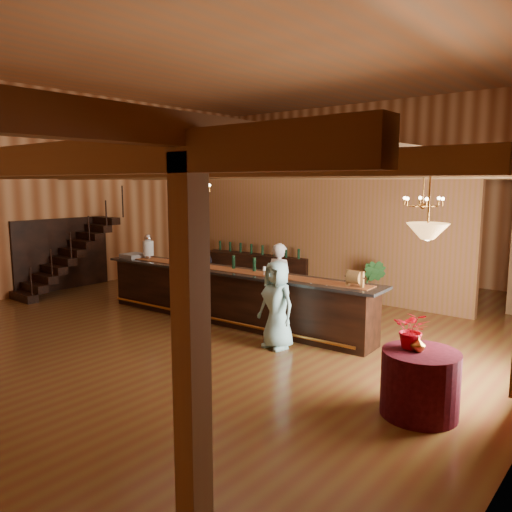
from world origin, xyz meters
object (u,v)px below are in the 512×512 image
Objects in this scene: beverage_dispenser at (148,247)px; backbar_shelf at (257,270)px; tasting_bar at (230,296)px; pendant_lamp at (428,231)px; staff_second at (197,264)px; floor_plant at (372,283)px; chandelier_right at (423,201)px; bartender at (280,282)px; guest at (277,305)px; chandelier_left at (192,188)px; raffle_drum at (355,277)px; round_table at (420,383)px.

beverage_dispenser reaches higher than backbar_shelf.
pendant_lamp reaches higher than tasting_bar.
tasting_bar is at bearing 142.61° from staff_second.
floor_plant is at bearing 122.47° from pendant_lamp.
chandelier_right is 0.41× the size of staff_second.
tasting_bar is at bearing 44.66° from bartender.
pendant_lamp is at bearing -9.30° from guest.
chandelier_left and pendant_lamp have the same top height.
bartender is (-2.17, 0.68, -0.47)m from raffle_drum.
backbar_shelf is 5.91m from chandelier_right.
tasting_bar is at bearing 166.75° from guest.
round_table is (6.79, -4.99, -0.04)m from backbar_shelf.
chandelier_right is (5.33, -1.34, 2.16)m from backbar_shelf.
bartender is at bearing 133.20° from guest.
chandelier_right is (3.37, 1.99, 2.05)m from tasting_bar.
tasting_bar is at bearing -119.36° from floor_plant.
pendant_lamp is 0.53× the size of bartender.
raffle_drum is at bearing 161.05° from bartender.
guest is (1.80, -0.70, 0.22)m from tasting_bar.
tasting_bar is 4.05× the size of bartender.
bartender is at bearing 165.97° from staff_second.
backbar_shelf is 5.52m from guest.
backbar_shelf is at bearing -44.80° from bartender.
chandelier_right reaches higher than backbar_shelf.
round_table is 1.24× the size of chandelier_right.
raffle_drum is 0.42× the size of chandelier_right.
bartender is at bearing 149.09° from round_table.
floor_plant is at bearing 57.42° from tasting_bar.
pendant_lamp reaches higher than raffle_drum.
beverage_dispenser is 5.50m from floor_plant.
tasting_bar is 1.94m from guest.
guest reaches higher than tasting_bar.
chandelier_left reaches higher than raffle_drum.
raffle_drum is 0.10× the size of backbar_shelf.
beverage_dispenser is at bearing -143.38° from floor_plant.
raffle_drum reaches higher than tasting_bar.
raffle_drum is 0.20× the size of bartender.
beverage_dispenser is 0.67× the size of pendant_lamp.
tasting_bar is 2.73m from beverage_dispenser.
pendant_lamp is at bearing -42.75° from raffle_drum.
chandelier_left is 0.69× the size of floor_plant.
raffle_drum is at bearing 137.25° from pendant_lamp.
bartender is at bearing 43.08° from tasting_bar.
pendant_lamp is at bearing -11.92° from beverage_dispenser.
beverage_dispenser is 5.51m from raffle_drum.
bartender is 2.59m from floor_plant.
pendant_lamp is (5.84, -1.56, -0.47)m from chandelier_left.
chandelier_right is 3.93m from pendant_lamp.
guest is at bearing -144.00° from raffle_drum.
raffle_drum is 2.32m from bartender.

